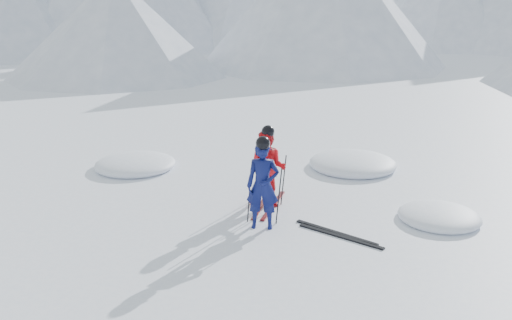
# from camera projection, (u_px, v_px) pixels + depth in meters

# --- Properties ---
(ground) EXTENTS (160.00, 160.00, 0.00)m
(ground) POSITION_uv_depth(u_px,v_px,m) (329.00, 230.00, 10.01)
(ground) COLOR white
(ground) RESTS_ON ground
(skier_blue) EXTENTS (0.66, 0.49, 1.65)m
(skier_blue) POSITION_uv_depth(u_px,v_px,m) (263.00, 186.00, 9.92)
(skier_blue) COLOR #0D1451
(skier_blue) RESTS_ON ground
(skier_red) EXTENTS (0.78, 0.61, 1.59)m
(skier_red) POSITION_uv_depth(u_px,v_px,m) (268.00, 169.00, 11.00)
(skier_red) COLOR red
(skier_red) RESTS_ON ground
(pole_blue_left) EXTENTS (0.11, 0.08, 1.10)m
(pole_blue_left) POSITION_uv_depth(u_px,v_px,m) (249.00, 196.00, 10.21)
(pole_blue_left) COLOR black
(pole_blue_left) RESTS_ON ground
(pole_blue_right) EXTENTS (0.11, 0.07, 1.10)m
(pole_blue_right) POSITION_uv_depth(u_px,v_px,m) (279.00, 196.00, 10.17)
(pole_blue_right) COLOR black
(pole_blue_right) RESTS_ON ground
(pole_red_left) EXTENTS (0.11, 0.09, 1.06)m
(pole_red_left) POSITION_uv_depth(u_px,v_px,m) (257.00, 176.00, 11.38)
(pole_red_left) COLOR black
(pole_red_left) RESTS_ON ground
(pole_red_right) EXTENTS (0.11, 0.08, 1.06)m
(pole_red_right) POSITION_uv_depth(u_px,v_px,m) (284.00, 180.00, 11.14)
(pole_red_right) COLOR black
(pole_red_right) RESTS_ON ground
(ski_worn_left) EXTENTS (0.17, 1.70, 0.03)m
(ski_worn_left) POSITION_uv_depth(u_px,v_px,m) (262.00, 204.00, 11.25)
(ski_worn_left) COLOR black
(ski_worn_left) RESTS_ON ground
(ski_worn_right) EXTENTS (0.13, 1.70, 0.03)m
(ski_worn_right) POSITION_uv_depth(u_px,v_px,m) (273.00, 205.00, 11.19)
(ski_worn_right) COLOR black
(ski_worn_right) RESTS_ON ground
(ski_loose_a) EXTENTS (1.58, 0.80, 0.03)m
(ski_loose_a) POSITION_uv_depth(u_px,v_px,m) (336.00, 232.00, 9.89)
(ski_loose_a) COLOR black
(ski_loose_a) RESTS_ON ground
(ski_loose_b) EXTENTS (1.60, 0.75, 0.03)m
(ski_loose_b) POSITION_uv_depth(u_px,v_px,m) (340.00, 236.00, 9.72)
(ski_loose_b) COLOR black
(ski_loose_b) RESTS_ON ground
(snow_lumps) EXTENTS (9.06, 4.92, 0.49)m
(snow_lumps) POSITION_uv_depth(u_px,v_px,m) (282.00, 175.00, 13.20)
(snow_lumps) COLOR white
(snow_lumps) RESTS_ON ground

